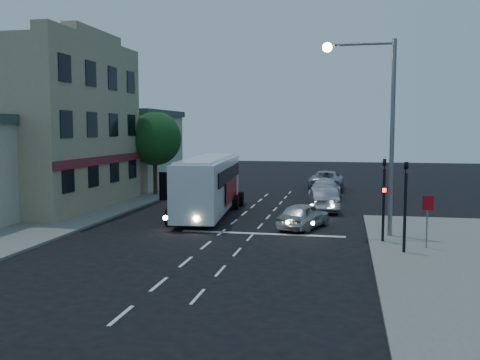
% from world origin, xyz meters
% --- Properties ---
extents(ground, '(120.00, 120.00, 0.00)m').
position_xyz_m(ground, '(0.00, 0.00, 0.00)').
color(ground, black).
extents(sidewalk_far, '(12.00, 50.00, 0.12)m').
position_xyz_m(sidewalk_far, '(-13.00, 8.00, 0.06)').
color(sidewalk_far, slate).
rests_on(sidewalk_far, ground).
extents(road_markings, '(8.00, 30.55, 0.01)m').
position_xyz_m(road_markings, '(1.29, 3.31, 0.00)').
color(road_markings, silver).
rests_on(road_markings, ground).
extents(tour_bus, '(3.31, 11.28, 3.41)m').
position_xyz_m(tour_bus, '(-1.97, 7.16, 1.84)').
color(tour_bus, white).
rests_on(tour_bus, ground).
extents(car_suv, '(2.78, 4.21, 1.33)m').
position_xyz_m(car_suv, '(3.87, 3.80, 0.67)').
color(car_suv, '#B5B5B6').
rests_on(car_suv, ground).
extents(car_sedan_a, '(2.09, 4.53, 1.44)m').
position_xyz_m(car_sedan_a, '(4.64, 9.82, 0.72)').
color(car_sedan_a, '#9797A4').
rests_on(car_sedan_a, ground).
extents(car_sedan_b, '(2.29, 5.06, 1.44)m').
position_xyz_m(car_sedan_b, '(4.51, 15.46, 0.72)').
color(car_sedan_b, silver).
rests_on(car_sedan_b, ground).
extents(car_sedan_c, '(2.75, 5.86, 1.62)m').
position_xyz_m(car_sedan_c, '(4.40, 21.54, 0.81)').
color(car_sedan_c, '#9695A5').
rests_on(car_sedan_c, ground).
extents(traffic_signal_main, '(0.25, 0.35, 4.10)m').
position_xyz_m(traffic_signal_main, '(7.60, 0.78, 2.42)').
color(traffic_signal_main, black).
rests_on(traffic_signal_main, sidewalk_near).
extents(traffic_signal_side, '(0.18, 0.15, 4.10)m').
position_xyz_m(traffic_signal_side, '(8.30, -1.20, 2.42)').
color(traffic_signal_side, black).
rests_on(traffic_signal_side, sidewalk_near).
extents(regulatory_sign, '(0.45, 0.12, 2.20)m').
position_xyz_m(regulatory_sign, '(9.30, -0.24, 1.60)').
color(regulatory_sign, slate).
rests_on(regulatory_sign, sidewalk_near).
extents(streetlight, '(3.32, 0.44, 9.00)m').
position_xyz_m(streetlight, '(7.34, 2.20, 5.73)').
color(streetlight, slate).
rests_on(streetlight, sidewalk_near).
extents(main_building, '(10.12, 12.00, 11.00)m').
position_xyz_m(main_building, '(-13.96, 8.00, 5.16)').
color(main_building, '#9C8869').
rests_on(main_building, sidewalk_far).
extents(low_building_north, '(9.40, 9.40, 6.50)m').
position_xyz_m(low_building_north, '(-13.50, 20.00, 3.39)').
color(low_building_north, '#BBAE9A').
rests_on(low_building_north, sidewalk_far).
extents(street_tree, '(4.00, 4.00, 6.20)m').
position_xyz_m(street_tree, '(-8.21, 15.02, 4.50)').
color(street_tree, black).
rests_on(street_tree, sidewalk_far).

